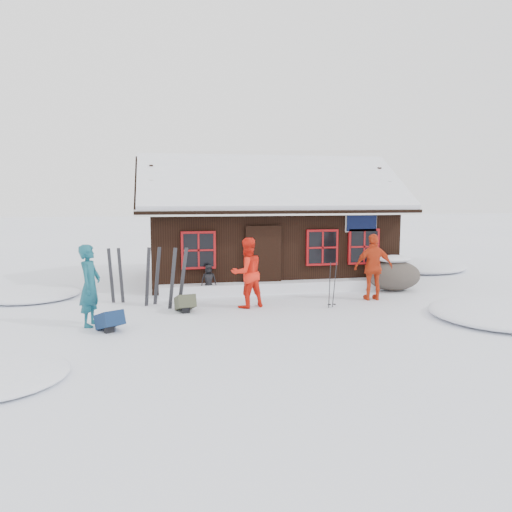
{
  "coord_description": "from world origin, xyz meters",
  "views": [
    {
      "loc": [
        -2.34,
        -12.5,
        3.01
      ],
      "look_at": [
        0.39,
        1.08,
        1.3
      ],
      "focal_mm": 35.0,
      "sensor_mm": 36.0,
      "label": 1
    }
  ],
  "objects_px": {
    "ski_pair_left": "(178,279)",
    "backpack_olive": "(185,305)",
    "skier_crouched": "(209,280)",
    "ski_poles": "(332,286)",
    "backpack_blue": "(110,323)",
    "skier_orange_right": "(374,267)",
    "skier_orange_left": "(247,273)",
    "skier_teal": "(90,285)",
    "boulder": "(394,274)"
  },
  "relations": [
    {
      "from": "skier_teal",
      "to": "skier_orange_left",
      "type": "xyz_separation_m",
      "value": [
        3.87,
        1.16,
        -0.0
      ]
    },
    {
      "from": "ski_poles",
      "to": "backpack_olive",
      "type": "distance_m",
      "value": 3.92
    },
    {
      "from": "skier_orange_right",
      "to": "backpack_blue",
      "type": "relative_size",
      "value": 3.12
    },
    {
      "from": "skier_teal",
      "to": "boulder",
      "type": "distance_m",
      "value": 9.23
    },
    {
      "from": "ski_poles",
      "to": "skier_orange_left",
      "type": "bearing_deg",
      "value": 168.22
    },
    {
      "from": "ski_poles",
      "to": "backpack_blue",
      "type": "distance_m",
      "value": 5.79
    },
    {
      "from": "skier_orange_right",
      "to": "skier_crouched",
      "type": "distance_m",
      "value": 4.83
    },
    {
      "from": "skier_crouched",
      "to": "backpack_blue",
      "type": "height_order",
      "value": "skier_crouched"
    },
    {
      "from": "skier_crouched",
      "to": "ski_pair_left",
      "type": "height_order",
      "value": "ski_pair_left"
    },
    {
      "from": "skier_crouched",
      "to": "backpack_blue",
      "type": "xyz_separation_m",
      "value": [
        -2.56,
        -3.41,
        -0.3
      ]
    },
    {
      "from": "boulder",
      "to": "backpack_blue",
      "type": "xyz_separation_m",
      "value": [
        -8.39,
        -3.14,
        -0.34
      ]
    },
    {
      "from": "skier_orange_left",
      "to": "backpack_olive",
      "type": "height_order",
      "value": "skier_orange_left"
    },
    {
      "from": "ski_pair_left",
      "to": "backpack_olive",
      "type": "height_order",
      "value": "ski_pair_left"
    },
    {
      "from": "backpack_blue",
      "to": "backpack_olive",
      "type": "xyz_separation_m",
      "value": [
        1.75,
        1.51,
        -0.0
      ]
    },
    {
      "from": "skier_teal",
      "to": "boulder",
      "type": "xyz_separation_m",
      "value": [
        8.84,
        2.61,
        -0.44
      ]
    },
    {
      "from": "skier_orange_left",
      "to": "ski_poles",
      "type": "xyz_separation_m",
      "value": [
        2.23,
        -0.46,
        -0.35
      ]
    },
    {
      "from": "ski_poles",
      "to": "boulder",
      "type": "bearing_deg",
      "value": 34.8
    },
    {
      "from": "skier_orange_right",
      "to": "skier_crouched",
      "type": "bearing_deg",
      "value": -13.89
    },
    {
      "from": "skier_teal",
      "to": "boulder",
      "type": "bearing_deg",
      "value": -58.86
    },
    {
      "from": "boulder",
      "to": "ski_poles",
      "type": "relative_size",
      "value": 1.36
    },
    {
      "from": "ski_pair_left",
      "to": "backpack_olive",
      "type": "bearing_deg",
      "value": -85.2
    },
    {
      "from": "boulder",
      "to": "skier_orange_left",
      "type": "bearing_deg",
      "value": -163.79
    },
    {
      "from": "skier_orange_right",
      "to": "backpack_blue",
      "type": "xyz_separation_m",
      "value": [
        -7.13,
        -1.92,
        -0.78
      ]
    },
    {
      "from": "skier_orange_left",
      "to": "skier_teal",
      "type": "bearing_deg",
      "value": -2.6
    },
    {
      "from": "ski_pair_left",
      "to": "skier_teal",
      "type": "bearing_deg",
      "value": -155.97
    },
    {
      "from": "skier_teal",
      "to": "ski_poles",
      "type": "distance_m",
      "value": 6.14
    },
    {
      "from": "ski_pair_left",
      "to": "ski_poles",
      "type": "height_order",
      "value": "ski_pair_left"
    },
    {
      "from": "skier_orange_left",
      "to": "skier_crouched",
      "type": "bearing_deg",
      "value": -82.96
    },
    {
      "from": "ski_pair_left",
      "to": "skier_orange_left",
      "type": "bearing_deg",
      "value": -22.8
    },
    {
      "from": "skier_orange_right",
      "to": "boulder",
      "type": "relative_size",
      "value": 1.11
    },
    {
      "from": "skier_orange_left",
      "to": "skier_orange_right",
      "type": "distance_m",
      "value": 3.73
    },
    {
      "from": "skier_orange_right",
      "to": "ski_pair_left",
      "type": "xyz_separation_m",
      "value": [
        -5.54,
        0.12,
        -0.17
      ]
    },
    {
      "from": "skier_teal",
      "to": "skier_orange_right",
      "type": "height_order",
      "value": "skier_orange_right"
    },
    {
      "from": "skier_orange_right",
      "to": "boulder",
      "type": "xyz_separation_m",
      "value": [
        1.26,
        1.22,
        -0.44
      ]
    },
    {
      "from": "boulder",
      "to": "ski_pair_left",
      "type": "xyz_separation_m",
      "value": [
        -6.79,
        -1.11,
        0.28
      ]
    },
    {
      "from": "boulder",
      "to": "backpack_blue",
      "type": "relative_size",
      "value": 2.8
    },
    {
      "from": "skier_crouched",
      "to": "backpack_blue",
      "type": "distance_m",
      "value": 4.28
    },
    {
      "from": "skier_orange_right",
      "to": "backpack_olive",
      "type": "distance_m",
      "value": 5.45
    },
    {
      "from": "skier_orange_left",
      "to": "skier_crouched",
      "type": "distance_m",
      "value": 1.97
    },
    {
      "from": "skier_teal",
      "to": "ski_pair_left",
      "type": "xyz_separation_m",
      "value": [
        2.05,
        1.5,
        -0.16
      ]
    },
    {
      "from": "ski_pair_left",
      "to": "backpack_blue",
      "type": "relative_size",
      "value": 2.73
    },
    {
      "from": "ski_poles",
      "to": "backpack_blue",
      "type": "relative_size",
      "value": 2.07
    },
    {
      "from": "skier_orange_right",
      "to": "ski_poles",
      "type": "distance_m",
      "value": 1.68
    },
    {
      "from": "skier_orange_left",
      "to": "ski_pair_left",
      "type": "distance_m",
      "value": 1.86
    },
    {
      "from": "skier_orange_left",
      "to": "backpack_olive",
      "type": "xyz_separation_m",
      "value": [
        -1.66,
        -0.18,
        -0.77
      ]
    },
    {
      "from": "backpack_olive",
      "to": "skier_crouched",
      "type": "bearing_deg",
      "value": 57.41
    },
    {
      "from": "ski_pair_left",
      "to": "ski_poles",
      "type": "distance_m",
      "value": 4.13
    },
    {
      "from": "ski_poles",
      "to": "skier_crouched",
      "type": "bearing_deg",
      "value": 144.64
    },
    {
      "from": "skier_crouched",
      "to": "boulder",
      "type": "xyz_separation_m",
      "value": [
        5.83,
        -0.27,
        0.04
      ]
    },
    {
      "from": "boulder",
      "to": "ski_pair_left",
      "type": "relative_size",
      "value": 1.03
    }
  ]
}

